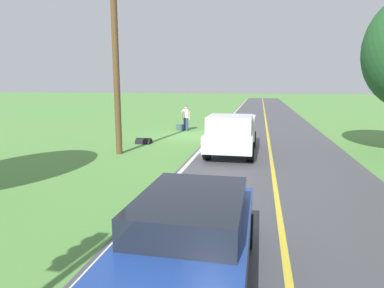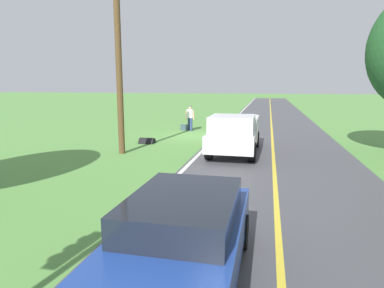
{
  "view_description": "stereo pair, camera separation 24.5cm",
  "coord_description": "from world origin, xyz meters",
  "px_view_note": "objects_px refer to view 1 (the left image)",
  "views": [
    {
      "loc": [
        -4.03,
        20.15,
        3.13
      ],
      "look_at": [
        -1.97,
        9.93,
        1.27
      ],
      "focal_mm": 31.31,
      "sensor_mm": 36.0,
      "label": 1
    },
    {
      "loc": [
        -4.27,
        20.1,
        3.13
      ],
      "look_at": [
        -1.97,
        9.93,
        1.27
      ],
      "focal_mm": 31.31,
      "sensor_mm": 36.0,
      "label": 2
    }
  ],
  "objects_px": {
    "pickup_truck_passing": "(232,133)",
    "utility_pole_roadside": "(116,67)",
    "suitcase_carried": "(180,127)",
    "sedan_ahead_same_lane": "(190,237)",
    "hitchhiker_walking": "(186,116)"
  },
  "relations": [
    {
      "from": "pickup_truck_passing",
      "to": "utility_pole_roadside",
      "type": "relative_size",
      "value": 0.7
    },
    {
      "from": "suitcase_carried",
      "to": "sedan_ahead_same_lane",
      "type": "relative_size",
      "value": 0.1
    },
    {
      "from": "pickup_truck_passing",
      "to": "hitchhiker_walking",
      "type": "bearing_deg",
      "value": -62.66
    },
    {
      "from": "hitchhiker_walking",
      "to": "sedan_ahead_same_lane",
      "type": "distance_m",
      "value": 17.95
    },
    {
      "from": "suitcase_carried",
      "to": "sedan_ahead_same_lane",
      "type": "distance_m",
      "value": 18.01
    },
    {
      "from": "suitcase_carried",
      "to": "pickup_truck_passing",
      "type": "height_order",
      "value": "pickup_truck_passing"
    },
    {
      "from": "hitchhiker_walking",
      "to": "utility_pole_roadside",
      "type": "bearing_deg",
      "value": 81.02
    },
    {
      "from": "hitchhiker_walking",
      "to": "utility_pole_roadside",
      "type": "xyz_separation_m",
      "value": [
        1.31,
        8.28,
        2.9
      ]
    },
    {
      "from": "suitcase_carried",
      "to": "utility_pole_roadside",
      "type": "height_order",
      "value": "utility_pole_roadside"
    },
    {
      "from": "pickup_truck_passing",
      "to": "sedan_ahead_same_lane",
      "type": "xyz_separation_m",
      "value": [
        -0.19,
        10.31,
        -0.21
      ]
    },
    {
      "from": "suitcase_carried",
      "to": "pickup_truck_passing",
      "type": "relative_size",
      "value": 0.08
    },
    {
      "from": "pickup_truck_passing",
      "to": "sedan_ahead_same_lane",
      "type": "bearing_deg",
      "value": 91.07
    },
    {
      "from": "sedan_ahead_same_lane",
      "to": "suitcase_carried",
      "type": "bearing_deg",
      "value": -76.02
    },
    {
      "from": "utility_pole_roadside",
      "to": "suitcase_carried",
      "type": "bearing_deg",
      "value": -96.13
    },
    {
      "from": "utility_pole_roadside",
      "to": "pickup_truck_passing",
      "type": "bearing_deg",
      "value": -168.1
    }
  ]
}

